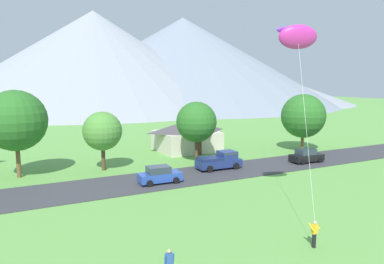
{
  "coord_description": "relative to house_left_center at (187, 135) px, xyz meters",
  "views": [
    {
      "loc": [
        -12.07,
        -5.2,
        9.88
      ],
      "look_at": [
        -1.56,
        15.32,
        6.72
      ],
      "focal_mm": 33.6,
      "sensor_mm": 36.0,
      "label": 1
    }
  ],
  "objects": [
    {
      "name": "mountain_far_east_ridge",
      "position": [
        77.02,
        102.15,
        7.75
      ],
      "size": [
        110.51,
        110.51,
        20.08
      ],
      "primitive_type": "cone",
      "color": "#8E939E",
      "rests_on": "ground"
    },
    {
      "name": "kite_flyer_with_kite",
      "position": [
        -4.36,
        -26.82,
        10.61
      ],
      "size": [
        4.64,
        6.25,
        14.07
      ],
      "color": "black",
      "rests_on": "ground"
    },
    {
      "name": "road_strip",
      "position": [
        -10.93,
        -13.35,
        -2.24
      ],
      "size": [
        160.0,
        7.14,
        0.08
      ],
      "primitive_type": "cube",
      "color": "#38383D",
      "rests_on": "ground"
    },
    {
      "name": "house_left_center",
      "position": [
        0.0,
        0.0,
        0.0
      ],
      "size": [
        8.92,
        8.12,
        4.41
      ],
      "color": "beige",
      "rests_on": "ground"
    },
    {
      "name": "tree_near_left",
      "position": [
        14.97,
        -7.92,
        2.83
      ],
      "size": [
        6.35,
        6.35,
        8.3
      ],
      "color": "brown",
      "rests_on": "ground"
    },
    {
      "name": "parked_car_black_mid_west",
      "position": [
        9.59,
        -14.22,
        -1.42
      ],
      "size": [
        4.28,
        2.24,
        1.68
      ],
      "color": "black",
      "rests_on": "road_strip"
    },
    {
      "name": "watcher_person",
      "position": [
        -16.32,
        -31.13,
        -1.41
      ],
      "size": [
        0.56,
        0.24,
        1.68
      ],
      "color": "#70604C",
      "rests_on": "ground"
    },
    {
      "name": "parked_car_blue_mid_east",
      "position": [
        -10.14,
        -14.53,
        -1.42
      ],
      "size": [
        4.27,
        2.21,
        1.68
      ],
      "color": "#2847A8",
      "rests_on": "road_strip"
    },
    {
      "name": "mountain_far_west_ridge",
      "position": [
        47.82,
        100.41,
        16.91
      ],
      "size": [
        133.69,
        133.69,
        38.39
      ],
      "primitive_type": "cone",
      "color": "gray",
      "rests_on": "ground"
    },
    {
      "name": "pickup_truck_navy_west_side",
      "position": [
        -1.78,
        -12.24,
        -1.22
      ],
      "size": [
        5.25,
        2.43,
        1.99
      ],
      "color": "navy",
      "rests_on": "road_strip"
    },
    {
      "name": "mountain_central_ridge",
      "position": [
        7.86,
        96.63,
        16.34
      ],
      "size": [
        117.64,
        117.64,
        37.25
      ],
      "primitive_type": "cone",
      "color": "#8E939E",
      "rests_on": "ground"
    },
    {
      "name": "tree_near_right",
      "position": [
        -2.48,
        -7.8,
        2.8
      ],
      "size": [
        5.01,
        5.01,
        7.61
      ],
      "color": "#4C3823",
      "rests_on": "ground"
    },
    {
      "name": "tree_left_of_center",
      "position": [
        -13.76,
        -6.52,
        2.21
      ],
      "size": [
        4.39,
        4.39,
        6.71
      ],
      "color": "#4C3823",
      "rests_on": "ground"
    },
    {
      "name": "tree_center",
      "position": [
        -22.42,
        -5.63,
        3.73
      ],
      "size": [
        6.33,
        6.33,
        9.19
      ],
      "color": "brown",
      "rests_on": "ground"
    }
  ]
}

